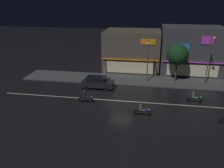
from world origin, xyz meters
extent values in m
plane|color=black|center=(0.00, 0.00, 0.00)|extent=(140.00, 140.00, 0.00)
cube|color=beige|center=(0.00, 0.00, 0.01)|extent=(30.22, 0.16, 0.01)
cube|color=#424447|center=(0.00, 7.73, 0.07)|extent=(31.81, 4.72, 0.14)
cube|color=#383A3F|center=(9.54, 13.38, 3.75)|extent=(9.48, 6.49, 7.49)
cube|color=#D83FD8|center=(9.54, 10.02, 2.60)|extent=(9.00, 0.24, 0.12)
cube|color=#D83FD8|center=(11.18, 10.08, 5.98)|extent=(1.70, 0.08, 1.20)
cube|color=#268CF2|center=(7.63, 10.08, 4.74)|extent=(2.15, 0.08, 1.17)
cube|color=beige|center=(9.54, 10.08, 1.30)|extent=(7.58, 0.06, 1.80)
cube|color=#4C443A|center=(0.00, 13.77, 3.33)|extent=(9.17, 7.26, 6.65)
cube|color=orange|center=(0.00, 10.02, 2.60)|extent=(8.71, 0.24, 0.12)
cube|color=orange|center=(2.68, 10.08, 5.48)|extent=(2.19, 0.08, 0.85)
cube|color=beige|center=(0.00, 10.08, 1.30)|extent=(7.33, 0.06, 1.80)
cylinder|color=#47494C|center=(2.79, 7.47, 3.16)|extent=(0.16, 0.16, 6.03)
cube|color=#47494C|center=(2.79, 6.77, 6.07)|extent=(0.10, 1.40, 0.10)
ellipsoid|color=#F9E099|center=(2.79, 6.07, 5.99)|extent=(0.44, 0.32, 0.20)
cylinder|color=#47494C|center=(11.11, 7.72, 3.62)|extent=(0.16, 0.16, 6.96)
cube|color=#47494C|center=(11.11, 7.02, 7.00)|extent=(0.10, 1.40, 0.10)
ellipsoid|color=#F9E099|center=(11.11, 6.32, 6.92)|extent=(0.44, 0.32, 0.20)
cylinder|color=gray|center=(-3.32, 6.59, 1.02)|extent=(0.38, 0.38, 1.77)
sphere|color=tan|center=(-3.32, 6.59, 2.02)|extent=(0.22, 0.22, 0.22)
cylinder|color=#473323|center=(6.95, 8.11, 1.52)|extent=(0.24, 0.24, 2.77)
sphere|color=#143819|center=(6.95, 8.11, 4.14)|extent=(3.10, 3.10, 3.10)
cube|color=black|center=(-3.73, 3.69, 0.69)|extent=(4.30, 1.78, 0.76)
cube|color=black|center=(-3.94, 3.69, 1.37)|extent=(2.58, 1.57, 0.60)
cube|color=#F9F2CC|center=(-1.62, 4.29, 0.79)|extent=(0.08, 0.20, 0.12)
cube|color=#F9F2CC|center=(-1.62, 3.08, 0.79)|extent=(0.08, 0.20, 0.12)
cylinder|color=black|center=(-2.31, 4.58, 0.31)|extent=(0.62, 0.20, 0.62)
cylinder|color=black|center=(-2.31, 2.80, 0.31)|extent=(0.62, 0.20, 0.62)
cylinder|color=black|center=(-5.14, 4.58, 0.31)|extent=(0.62, 0.20, 0.62)
cylinder|color=black|center=(-5.14, 2.80, 0.31)|extent=(0.62, 0.20, 0.62)
cylinder|color=black|center=(9.23, 1.03, 0.30)|extent=(0.60, 0.08, 0.60)
cylinder|color=black|center=(7.93, 1.03, 0.30)|extent=(0.60, 0.10, 0.60)
cube|color=black|center=(8.58, 1.03, 0.40)|extent=(1.30, 0.14, 0.20)
ellipsoid|color=#268C3F|center=(8.78, 1.03, 0.62)|extent=(0.44, 0.26, 0.24)
cube|color=black|center=(8.38, 1.03, 0.55)|extent=(0.56, 0.22, 0.10)
cylinder|color=slate|center=(9.18, 1.03, 0.85)|extent=(0.03, 0.60, 0.03)
sphere|color=white|center=(9.27, 1.03, 0.75)|extent=(0.14, 0.14, 0.14)
cylinder|color=#4C664C|center=(8.43, 1.03, 0.95)|extent=(0.32, 0.32, 0.70)
sphere|color=#333338|center=(8.43, 1.03, 1.41)|extent=(0.22, 0.22, 0.22)
cylinder|color=black|center=(3.28, -3.32, 0.30)|extent=(0.60, 0.08, 0.60)
cylinder|color=black|center=(1.98, -3.32, 0.30)|extent=(0.60, 0.10, 0.60)
cube|color=black|center=(2.63, -3.32, 0.40)|extent=(1.30, 0.14, 0.20)
ellipsoid|color=#1E4CB2|center=(2.83, -3.32, 0.62)|extent=(0.44, 0.26, 0.24)
cube|color=black|center=(2.43, -3.32, 0.55)|extent=(0.56, 0.22, 0.10)
cylinder|color=slate|center=(3.23, -3.32, 0.85)|extent=(0.03, 0.60, 0.03)
sphere|color=white|center=(3.32, -3.32, 0.75)|extent=(0.14, 0.14, 0.14)
cylinder|color=#4C664C|center=(2.48, -3.32, 0.95)|extent=(0.32, 0.32, 0.70)
sphere|color=#333338|center=(2.48, -3.32, 1.41)|extent=(0.22, 0.22, 0.22)
cylinder|color=black|center=(10.59, -3.64, 0.30)|extent=(0.60, 0.10, 0.60)
cylinder|color=black|center=(-3.46, -1.09, 0.30)|extent=(0.60, 0.08, 0.60)
cylinder|color=black|center=(-4.76, -1.09, 0.30)|extent=(0.60, 0.10, 0.60)
cube|color=black|center=(-4.11, -1.09, 0.40)|extent=(1.30, 0.14, 0.20)
ellipsoid|color=black|center=(-3.91, -1.09, 0.62)|extent=(0.44, 0.26, 0.24)
cube|color=black|center=(-4.31, -1.09, 0.55)|extent=(0.56, 0.22, 0.10)
cylinder|color=slate|center=(-3.51, -1.09, 0.85)|extent=(0.03, 0.60, 0.03)
sphere|color=white|center=(-3.42, -1.09, 0.75)|extent=(0.14, 0.14, 0.14)
cylinder|color=#232328|center=(-4.26, -1.09, 0.95)|extent=(0.32, 0.32, 0.70)
sphere|color=#333338|center=(-4.26, -1.09, 1.41)|extent=(0.22, 0.22, 0.22)
cone|color=orange|center=(-2.47, 4.58, 0.28)|extent=(0.36, 0.36, 0.55)
camera|label=1|loc=(3.17, -25.58, 11.70)|focal=37.45mm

